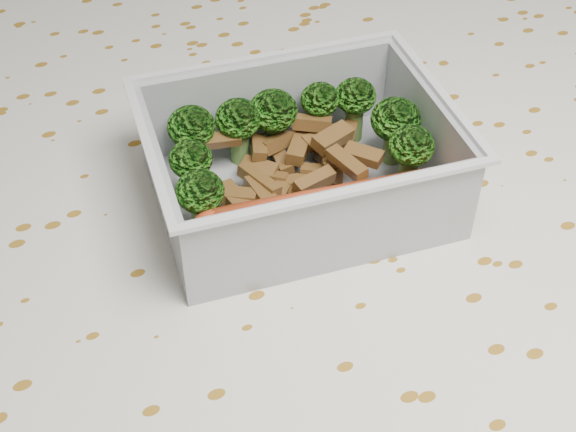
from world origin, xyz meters
name	(u,v)px	position (x,y,z in m)	size (l,w,h in m)	color
dining_table	(284,338)	(0.00, 0.00, 0.67)	(1.40, 0.90, 0.75)	brown
tablecloth	(284,288)	(0.00, 0.00, 0.72)	(1.46, 0.96, 0.19)	white
lunch_container	(299,172)	(0.03, 0.03, 0.78)	(0.20, 0.16, 0.06)	#B6BBC4
broccoli_florets	(289,132)	(0.03, 0.06, 0.79)	(0.17, 0.10, 0.05)	#608C3F
meat_pile	(295,165)	(0.03, 0.04, 0.77)	(0.12, 0.08, 0.03)	brown
sausage	(327,210)	(0.03, 0.00, 0.78)	(0.16, 0.05, 0.03)	#C64320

